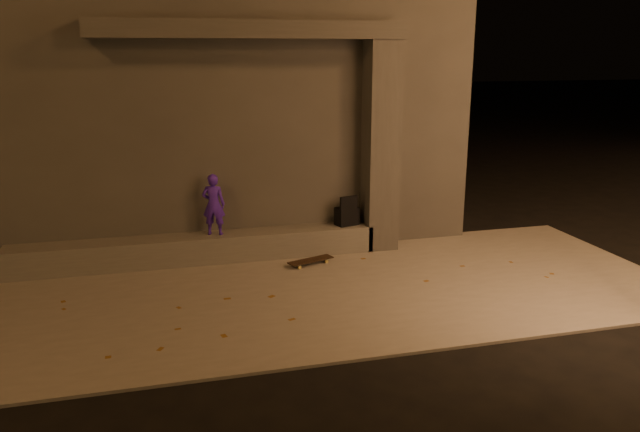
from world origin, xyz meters
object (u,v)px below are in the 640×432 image
object	(u,v)px
backpack	(347,215)
skateboard	(311,261)
column	(381,147)
skateboarder	(214,204)

from	to	relation	value
backpack	skateboard	world-z (taller)	backpack
column	skateboard	distance (m)	2.33
skateboard	skateboarder	bearing A→B (deg)	137.35
column	backpack	world-z (taller)	column
column	skateboard	bearing A→B (deg)	-155.35
backpack	skateboard	size ratio (longest dim) A/B	0.66
column	skateboard	world-z (taller)	column
skateboarder	skateboard	bearing A→B (deg)	172.82
skateboarder	skateboard	xyz separation A→B (m)	(1.49, -0.65, -0.89)
backpack	skateboarder	bearing A→B (deg)	164.72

